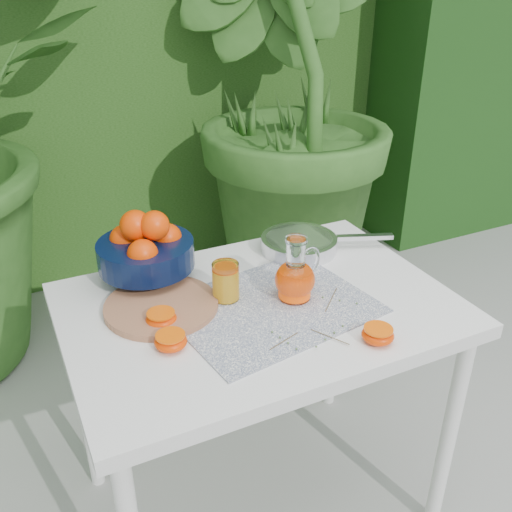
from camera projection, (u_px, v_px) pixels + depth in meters
name	position (u px, v px, depth m)	size (l,w,h in m)	color
ground	(227.00, 496.00, 1.85)	(60.00, 60.00, 0.00)	#A3A19C
hedge_backdrop	(77.00, 34.00, 2.96)	(8.00, 1.65, 2.50)	#1E4614
potted_plant_right	(278.00, 95.00, 2.59)	(1.99, 1.99, 1.99)	#305E20
white_table	(259.00, 329.00, 1.53)	(1.00, 0.70, 0.75)	white
placemat	(271.00, 307.00, 1.47)	(0.50, 0.39, 0.00)	#0C1A47
cutting_board	(161.00, 306.00, 1.46)	(0.29, 0.29, 0.02)	#A56B4A
fruit_bowl	(146.00, 248.00, 1.56)	(0.34, 0.34, 0.21)	black
juice_pitcher	(296.00, 277.00, 1.48)	(0.16, 0.14, 0.17)	white
juice_tumbler	(226.00, 282.00, 1.48)	(0.07, 0.07, 0.10)	white
saute_pan	(300.00, 243.00, 1.75)	(0.43, 0.30, 0.04)	silver
orange_halves	(236.00, 331.00, 1.35)	(0.54, 0.38, 0.04)	#EE2A02
thyme_sprigs	(317.00, 323.00, 1.40)	(0.29, 0.24, 0.01)	brown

